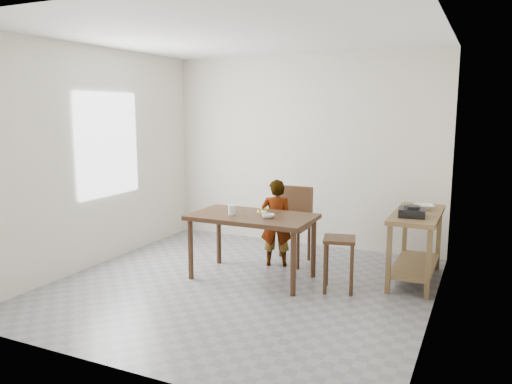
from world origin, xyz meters
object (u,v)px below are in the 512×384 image
at_px(child, 276,223).
at_px(stool, 339,264).
at_px(dining_table, 252,247).
at_px(dining_chair, 289,226).
at_px(prep_counter, 415,247).

height_order(child, stool, child).
xyz_separation_m(child, stool, (0.96, -0.54, -0.25)).
bearing_deg(dining_table, stool, 1.31).
height_order(dining_table, dining_chair, dining_chair).
distance_m(dining_chair, stool, 1.12).
height_order(dining_table, stool, dining_table).
relative_size(prep_counter, dining_chair, 1.25).
distance_m(dining_table, dining_chair, 0.76).
bearing_deg(dining_chair, prep_counter, -0.74).
bearing_deg(prep_counter, dining_table, -157.85).
height_order(prep_counter, child, child).
xyz_separation_m(dining_table, prep_counter, (1.72, 0.70, 0.03)).
distance_m(dining_table, stool, 1.02).
bearing_deg(child, dining_table, 62.93).
bearing_deg(dining_table, dining_chair, 76.89).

